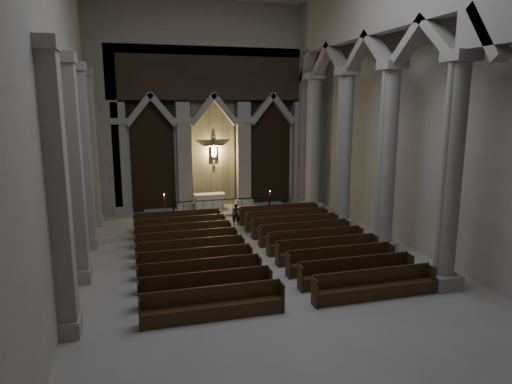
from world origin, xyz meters
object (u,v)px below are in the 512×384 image
altar_rail (223,205)px  candle_stand_left (165,215)px  altar (209,201)px  pews (255,250)px  candle_stand_right (270,207)px  worshipper (236,215)px

altar_rail → candle_stand_left: bearing=-177.5°
altar → pews: size_ratio=0.17×
altar → pews: 8.56m
candle_stand_left → altar: bearing=33.7°
altar → candle_stand_right: size_ratio=1.40×
pews → worshipper: size_ratio=8.86×
altar → candle_stand_left: candle_stand_left is taller
pews → worshipper: 5.01m
altar_rail → pews: altar_rail is taller
altar → pews: altar is taller
candle_stand_right → altar_rail: bearing=-170.4°
altar → candle_stand_right: 3.60m
candle_stand_left → candle_stand_right: 6.16m
altar_rail → pews: size_ratio=0.53×
candle_stand_right → pews: candle_stand_right is taller
candle_stand_right → pews: (-2.92, -7.35, -0.03)m
altar → altar_rail: altar_rail is taller
candle_stand_left → pews: 7.44m
candle_stand_left → candle_stand_right: size_ratio=1.21×
altar → candle_stand_right: (3.38, -1.20, -0.26)m
pews → altar_rail: bearing=90.0°
altar → candle_stand_right: candle_stand_right is taller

